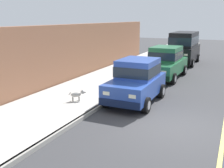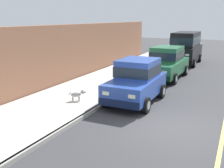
{
  "view_description": "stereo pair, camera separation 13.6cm",
  "coord_description": "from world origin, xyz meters",
  "px_view_note": "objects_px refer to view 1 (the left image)",
  "views": [
    {
      "loc": [
        1.7,
        -8.75,
        3.64
      ],
      "look_at": [
        -3.03,
        1.56,
        0.85
      ],
      "focal_mm": 43.45,
      "sensor_mm": 36.0,
      "label": 1
    },
    {
      "loc": [
        1.82,
        -8.69,
        3.64
      ],
      "look_at": [
        -3.03,
        1.56,
        0.85
      ],
      "focal_mm": 43.45,
      "sensor_mm": 36.0,
      "label": 2
    }
  ],
  "objects_px": {
    "dog_grey": "(77,94)",
    "car_green_sedan": "(165,62)",
    "car_black_van": "(184,46)",
    "car_blue_hatchback": "(137,80)"
  },
  "relations": [
    {
      "from": "car_black_van",
      "to": "dog_grey",
      "type": "height_order",
      "value": "car_black_van"
    },
    {
      "from": "car_blue_hatchback",
      "to": "car_green_sedan",
      "type": "relative_size",
      "value": 0.82
    },
    {
      "from": "car_black_van",
      "to": "dog_grey",
      "type": "bearing_deg",
      "value": -99.77
    },
    {
      "from": "dog_grey",
      "to": "car_green_sedan",
      "type": "bearing_deg",
      "value": 72.4
    },
    {
      "from": "car_blue_hatchback",
      "to": "car_green_sedan",
      "type": "height_order",
      "value": "car_green_sedan"
    },
    {
      "from": "car_green_sedan",
      "to": "dog_grey",
      "type": "distance_m",
      "value": 7.11
    },
    {
      "from": "car_blue_hatchback",
      "to": "car_black_van",
      "type": "xyz_separation_m",
      "value": [
        -0.01,
        11.28,
        0.42
      ]
    },
    {
      "from": "car_green_sedan",
      "to": "car_black_van",
      "type": "distance_m",
      "value": 5.92
    },
    {
      "from": "car_green_sedan",
      "to": "car_black_van",
      "type": "height_order",
      "value": "car_black_van"
    },
    {
      "from": "car_black_van",
      "to": "dog_grey",
      "type": "relative_size",
      "value": 8.01
    }
  ]
}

